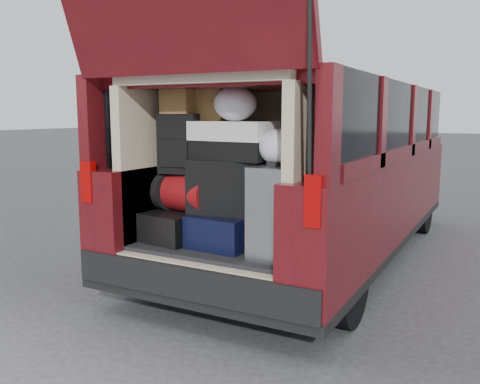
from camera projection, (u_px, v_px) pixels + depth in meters
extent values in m
plane|color=#313134|center=(215.00, 322.00, 3.70)|extent=(80.00, 80.00, 0.00)
cylinder|color=black|center=(158.00, 252.00, 4.39)|extent=(0.24, 0.64, 0.64)
cylinder|color=black|center=(342.00, 282.00, 3.62)|extent=(0.24, 0.64, 0.64)
cylinder|color=black|center=(300.00, 197.00, 7.26)|extent=(0.24, 0.64, 0.64)
cylinder|color=black|center=(420.00, 207.00, 6.48)|extent=(0.24, 0.64, 0.64)
cube|color=black|center=(315.00, 231.00, 5.47)|extent=(1.90, 4.85, 0.08)
cube|color=#500E16|center=(250.00, 185.00, 5.77)|extent=(0.33, 4.85, 0.80)
cube|color=#500E16|center=(391.00, 196.00, 5.03)|extent=(0.33, 4.85, 0.80)
cube|color=#500E16|center=(318.00, 92.00, 5.24)|extent=(1.82, 4.46, 0.10)
cube|color=black|center=(238.00, 120.00, 5.61)|extent=(0.12, 4.25, 0.68)
cube|color=black|center=(402.00, 121.00, 4.79)|extent=(0.12, 4.25, 0.68)
cube|color=black|center=(192.00, 281.00, 3.39)|extent=(1.86, 0.16, 0.22)
cube|color=#990505|center=(88.00, 182.00, 3.66)|extent=(0.10, 0.06, 0.30)
cube|color=#990505|center=(314.00, 201.00, 2.86)|extent=(0.10, 0.06, 0.30)
cube|color=black|center=(233.00, 245.00, 3.86)|extent=(1.24, 1.05, 0.06)
cube|color=beige|center=(161.00, 162.00, 4.08)|extent=(0.08, 1.05, 1.15)
cube|color=beige|center=(317.00, 170.00, 3.46)|extent=(0.08, 1.05, 1.15)
cube|color=beige|center=(265.00, 160.00, 4.25)|extent=(1.34, 0.06, 1.15)
cube|color=beige|center=(233.00, 83.00, 3.68)|extent=(1.34, 1.05, 0.06)
cylinder|color=black|center=(308.00, 87.00, 2.71)|extent=(0.02, 0.90, 0.76)
cube|color=black|center=(233.00, 276.00, 3.90)|extent=(1.24, 1.05, 0.55)
cube|color=black|center=(181.00, 225.00, 3.90)|extent=(0.47, 0.60, 0.22)
cube|color=black|center=(229.00, 229.00, 3.73)|extent=(0.47, 0.56, 0.24)
cube|color=silver|center=(277.00, 212.00, 3.40)|extent=(0.27, 0.42, 0.62)
cube|color=maroon|center=(188.00, 193.00, 3.85)|extent=(0.49, 0.37, 0.29)
cube|color=black|center=(229.00, 186.00, 3.70)|extent=(0.58, 0.39, 0.39)
cube|color=black|center=(181.00, 144.00, 3.81)|extent=(0.33, 0.22, 0.44)
cube|color=white|center=(233.00, 140.00, 3.65)|extent=(0.64, 0.37, 0.27)
cube|color=brown|center=(180.00, 99.00, 3.76)|extent=(0.25, 0.21, 0.22)
cube|color=brown|center=(212.00, 105.00, 3.78)|extent=(0.25, 0.21, 0.23)
ellipsoid|color=silver|center=(235.00, 104.00, 3.59)|extent=(0.33, 0.31, 0.25)
ellipsoid|color=silver|center=(279.00, 147.00, 3.38)|extent=(0.28, 0.26, 0.24)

